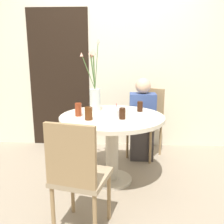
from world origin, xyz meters
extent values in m
plane|color=gray|center=(0.00, 0.00, 0.00)|extent=(16.00, 16.00, 0.00)
cube|color=beige|center=(0.00, 1.19, 1.30)|extent=(8.00, 0.05, 2.60)
cube|color=black|center=(-0.86, 1.16, 1.02)|extent=(0.90, 0.01, 2.05)
cylinder|color=beige|center=(0.00, 0.00, 0.74)|extent=(1.12, 1.12, 0.04)
cylinder|color=#B7AD99|center=(0.00, 0.00, 0.37)|extent=(0.14, 0.14, 0.69)
cylinder|color=#B7AD99|center=(0.00, 0.00, 0.01)|extent=(0.45, 0.45, 0.03)
cube|color=#9E896B|center=(0.41, 0.72, 0.46)|extent=(0.55, 0.55, 0.04)
cube|color=#997A51|center=(0.50, 0.87, 0.71)|extent=(0.35, 0.22, 0.46)
cylinder|color=#997A51|center=(0.18, 0.65, 0.22)|extent=(0.03, 0.03, 0.44)
cylinder|color=#997A51|center=(0.47, 0.48, 0.22)|extent=(0.03, 0.03, 0.44)
cylinder|color=#997A51|center=(0.34, 0.95, 0.22)|extent=(0.03, 0.03, 0.44)
cylinder|color=#997A51|center=(0.64, 0.78, 0.22)|extent=(0.03, 0.03, 0.44)
cube|color=#9E896B|center=(-0.20, -0.80, 0.46)|extent=(0.48, 0.48, 0.04)
cube|color=#997A51|center=(-0.24, -0.98, 0.71)|extent=(0.38, 0.13, 0.46)
cylinder|color=#997A51|center=(0.01, -0.68, 0.22)|extent=(0.03, 0.03, 0.44)
cylinder|color=#997A51|center=(-0.32, -0.59, 0.22)|extent=(0.03, 0.03, 0.44)
cylinder|color=#997A51|center=(-0.07, -1.01, 0.22)|extent=(0.03, 0.03, 0.44)
cylinder|color=#997A51|center=(-0.40, -0.92, 0.22)|extent=(0.03, 0.03, 0.44)
cylinder|color=white|center=(0.05, 0.03, 0.80)|extent=(0.25, 0.25, 0.08)
cylinder|color=#E54C4C|center=(0.05, 0.03, 0.86)|extent=(0.01, 0.01, 0.04)
cylinder|color=silver|center=(-0.21, 0.23, 0.88)|extent=(0.12, 0.12, 0.25)
cylinder|color=#4C7538|center=(-0.20, 0.18, 1.21)|extent=(0.01, 0.12, 0.41)
cone|color=#E0997F|center=(-0.20, 0.13, 1.42)|extent=(0.06, 0.06, 0.06)
cylinder|color=#4C7538|center=(-0.22, 0.26, 1.22)|extent=(0.03, 0.06, 0.42)
cone|color=#E0997F|center=(-0.23, 0.29, 1.43)|extent=(0.05, 0.05, 0.06)
cylinder|color=#4C7538|center=(-0.23, 0.22, 1.21)|extent=(0.05, 0.04, 0.41)
cone|color=#E0997F|center=(-0.25, 0.20, 1.42)|extent=(0.04, 0.04, 0.04)
cylinder|color=#4C7538|center=(-0.28, 0.24, 1.20)|extent=(0.15, 0.02, 0.39)
cone|color=#E0997F|center=(-0.35, 0.25, 1.39)|extent=(0.04, 0.04, 0.04)
cylinder|color=#4C7538|center=(-0.19, 0.26, 1.28)|extent=(0.05, 0.05, 0.53)
cone|color=#E0997F|center=(-0.17, 0.28, 1.54)|extent=(0.04, 0.04, 0.05)
cylinder|color=#4C7538|center=(-0.23, 0.27, 1.20)|extent=(0.06, 0.09, 0.38)
cone|color=#E0997F|center=(-0.25, 0.31, 1.39)|extent=(0.05, 0.05, 0.05)
cylinder|color=silver|center=(-0.02, -0.32, 0.76)|extent=(0.20, 0.20, 0.01)
cylinder|color=#33190C|center=(0.11, -0.13, 0.82)|extent=(0.06, 0.06, 0.12)
cylinder|color=#51280F|center=(-0.22, -0.18, 0.82)|extent=(0.08, 0.08, 0.13)
cylinder|color=maroon|center=(-0.35, -0.03, 0.83)|extent=(0.07, 0.07, 0.14)
cylinder|color=#33190C|center=(0.31, 0.22, 0.82)|extent=(0.06, 0.06, 0.12)
cube|color=#383333|center=(0.37, 0.65, 0.24)|extent=(0.31, 0.24, 0.48)
cube|color=#33477F|center=(0.37, 0.65, 0.69)|extent=(0.34, 0.24, 0.42)
sphere|color=#D1A889|center=(0.37, 0.65, 1.00)|extent=(0.20, 0.20, 0.20)
camera|label=1|loc=(0.13, -2.57, 1.40)|focal=40.00mm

